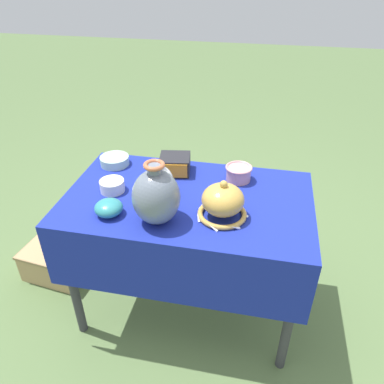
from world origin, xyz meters
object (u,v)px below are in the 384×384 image
Objects in this scene: mosaic_tile_box at (175,164)px; bowl_shallow_teal at (109,208)px; pot_squat_ivory at (112,186)px; cup_wide_rose at (239,173)px; wooden_crate at (56,261)px; jar_round_porcelain at (160,181)px; vase_dome_bell at (223,202)px; pot_squat_celadon at (115,161)px; vase_tall_bulbous at (156,196)px.

mosaic_tile_box is 1.40× the size of bowl_shallow_teal.
pot_squat_ivory is 0.87× the size of cup_wide_rose.
pot_squat_ivory is at bearing -3.19° from wooden_crate.
wooden_crate is at bearing -177.57° from mosaic_tile_box.
jar_round_porcelain is 0.99m from wooden_crate.
cup_wide_rose is (0.32, -0.02, -0.00)m from mosaic_tile_box.
jar_round_porcelain is 0.40m from cup_wide_rose.
cup_wide_rose reaches higher than pot_squat_ivory.
jar_round_porcelain is at bearing 0.73° from wooden_crate.
jar_round_porcelain is 1.49× the size of pot_squat_ivory.
wooden_crate is (-1.00, 0.18, -0.68)m from vase_dome_bell.
vase_dome_bell is at bearing -58.05° from mosaic_tile_box.
pot_squat_celadon is at bearing 151.11° from vase_dome_bell.
wooden_crate is (-0.39, -0.16, -0.64)m from pot_squat_celadon.
jar_round_porcelain is 1.41× the size of bowl_shallow_teal.
vase_tall_bulbous is at bearing -50.17° from pot_squat_celadon.
mosaic_tile_box is (-0.02, 0.41, -0.08)m from vase_tall_bulbous.
pot_squat_celadon is 0.44m from bowl_shallow_teal.
pot_squat_ivory reaches higher than wooden_crate.
vase_dome_bell reaches higher than jar_round_porcelain.
vase_dome_bell is at bearing 10.11° from bowl_shallow_teal.
jar_round_porcelain reaches higher than bowl_shallow_teal.
mosaic_tile_box is at bearing 65.34° from bowl_shallow_teal.
cup_wide_rose is (0.56, 0.22, 0.01)m from pot_squat_ivory.
mosaic_tile_box reaches higher than pot_squat_celadon.
vase_dome_bell is 1.33× the size of mosaic_tile_box.
wooden_crate is at bearing -157.65° from pot_squat_celadon.
vase_dome_bell reaches higher than pot_squat_celadon.
vase_dome_bell is 1.72× the size of cup_wide_rose.
jar_round_porcelain is 1.30× the size of cup_wide_rose.
mosaic_tile_box is at bearing 18.61° from wooden_crate.
pot_squat_ivory is 0.60m from cup_wide_rose.
bowl_shallow_teal is at bearing -123.83° from mosaic_tile_box.
mosaic_tile_box is at bearing -2.15° from pot_squat_celadon.
wooden_crate is (-0.53, 0.26, -0.65)m from bowl_shallow_teal.
cup_wide_rose reaches higher than wooden_crate.
wooden_crate is at bearing 153.48° from bowl_shallow_teal.
cup_wide_rose is 0.64m from bowl_shallow_teal.
pot_squat_ivory is 0.26m from pot_squat_celadon.
bowl_shallow_teal is at bearing -19.51° from wooden_crate.
mosaic_tile_box is 1.48× the size of pot_squat_ivory.
wooden_crate is (-0.70, 0.08, -0.69)m from jar_round_porcelain.
pot_squat_celadon is at bearing 143.08° from jar_round_porcelain.
vase_dome_bell reaches higher than mosaic_tile_box.
vase_tall_bulbous reaches higher than cup_wide_rose.
bowl_shallow_teal is 0.31× the size of wooden_crate.
jar_round_porcelain reaches higher than cup_wide_rose.
mosaic_tile_box is (-0.28, 0.33, -0.03)m from vase_dome_bell.
jar_round_porcelain is 0.44× the size of wooden_crate.
pot_squat_ivory reaches higher than pot_squat_celadon.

